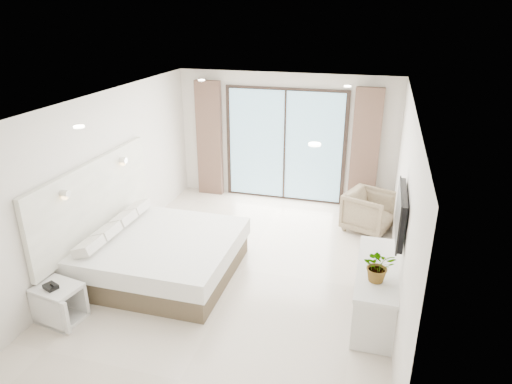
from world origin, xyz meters
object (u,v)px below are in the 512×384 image
bed (161,255)px  console_desk (376,280)px  armchair (369,209)px  nightstand (59,303)px

bed → console_desk: console_desk is taller
bed → armchair: (3.04, 2.43, 0.09)m
bed → nightstand: size_ratio=3.53×
nightstand → console_desk: size_ratio=0.38×
nightstand → console_desk: bearing=26.2°
console_desk → armchair: 2.65m
nightstand → armchair: armchair is taller
bed → armchair: bearing=38.6°
nightstand → console_desk: (4.02, 1.20, 0.31)m
nightstand → armchair: size_ratio=0.77×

